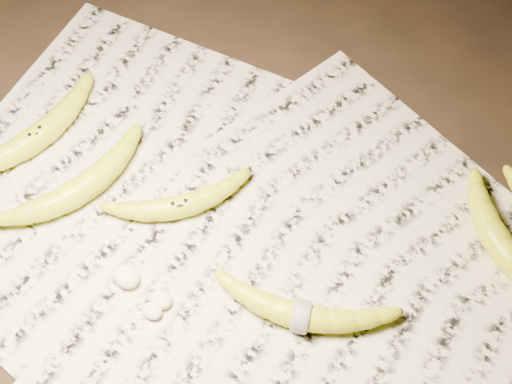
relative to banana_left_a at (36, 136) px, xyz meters
The scene contains 11 objects.
ground 0.33m from the banana_left_a, ahead, with size 3.00×3.00×0.00m, color black.
newspaper_patch 0.33m from the banana_left_a, ahead, with size 0.90×0.70×0.01m, color beige.
banana_left_a is the anchor object (origin of this frame).
banana_left_b 0.12m from the banana_left_a, 15.33° to the right, with size 0.20×0.06×0.04m, color yellow, non-canonical shape.
banana_center 0.24m from the banana_left_a, ahead, with size 0.18×0.05×0.03m, color yellow, non-canonical shape.
banana_taped 0.46m from the banana_left_a, ahead, with size 0.21×0.06×0.03m, color yellow, non-canonical shape.
banana_upper_a 0.66m from the banana_left_a, 18.16° to the left, with size 0.20×0.06×0.04m, color yellow, non-canonical shape.
measuring_tape 0.46m from the banana_left_a, ahead, with size 0.04×0.04×0.00m, color white.
flesh_chunk_a 0.26m from the banana_left_a, 21.87° to the right, with size 0.04×0.03×0.02m, color #FFF7C5.
flesh_chunk_b 0.32m from the banana_left_a, 21.10° to the right, with size 0.03×0.02×0.02m, color #FFF7C5.
flesh_chunk_c 0.31m from the banana_left_a, 18.02° to the right, with size 0.03×0.02×0.02m, color #FFF7C5.
Camera 1 is at (0.26, -0.36, 0.86)m, focal length 50.00 mm.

